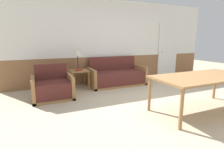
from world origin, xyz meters
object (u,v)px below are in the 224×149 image
(armchair, at_px, (53,88))
(side_table, at_px, (79,73))
(table_lamp, at_px, (78,53))
(couch, at_px, (117,77))
(dining_table, at_px, (203,79))

(armchair, xyz_separation_m, side_table, (0.80, 0.62, 0.20))
(side_table, relative_size, table_lamp, 0.93)
(couch, bearing_deg, armchair, -163.91)
(couch, distance_m, armchair, 2.08)
(couch, relative_size, armchair, 1.87)
(couch, bearing_deg, table_lamp, 173.43)
(armchair, bearing_deg, couch, 14.95)
(armchair, height_order, dining_table, armchair)
(couch, xyz_separation_m, armchair, (-2.00, -0.58, -0.01))
(side_table, bearing_deg, table_lamp, 91.21)
(armchair, distance_m, side_table, 1.03)
(couch, relative_size, table_lamp, 2.99)
(couch, height_order, dining_table, couch)
(armchair, bearing_deg, table_lamp, 40.67)
(couch, height_order, armchair, couch)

